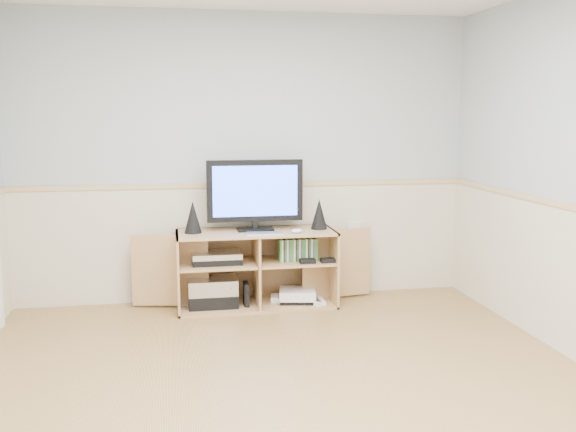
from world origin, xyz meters
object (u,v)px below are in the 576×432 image
Objects in this scene: media_cabinet at (255,266)px; keyboard at (265,233)px; monitor at (255,193)px; game_consoles at (296,296)px.

media_cabinet is 6.94× the size of keyboard.
keyboard is (0.06, -0.19, -0.32)m from monitor.
keyboard is 0.67m from game_consoles.
keyboard is at bearing -73.35° from monitor.
keyboard is 0.66× the size of game_consoles.
media_cabinet is 4.56× the size of game_consoles.
media_cabinet is 2.57× the size of monitor.
monitor is (0.00, -0.01, 0.64)m from media_cabinet.
monitor is 0.37m from keyboard.
keyboard is at bearing -74.15° from media_cabinet.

